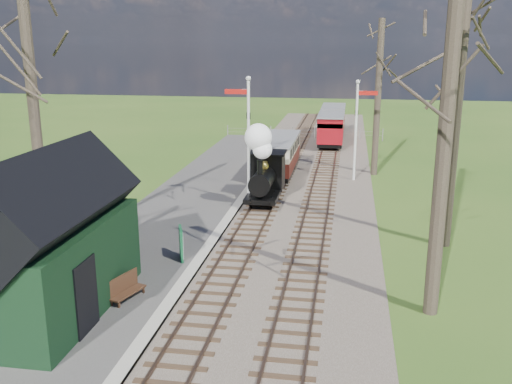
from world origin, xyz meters
TOP-DOWN VIEW (x-y plane):
  - distant_hills at (1.40, 64.38)m, footprint 114.40×48.00m
  - ballast_bed at (1.30, 22.00)m, footprint 8.00×60.00m
  - track_near at (0.00, 22.00)m, footprint 1.60×60.00m
  - track_far at (2.60, 22.00)m, footprint 1.60×60.00m
  - platform at (-3.50, 14.00)m, footprint 5.00×44.00m
  - coping_strip at (-1.20, 14.00)m, footprint 0.40×44.00m
  - station_shed at (-4.30, 4.00)m, footprint 3.25×6.30m
  - semaphore_near at (-0.77, 16.00)m, footprint 1.22×0.24m
  - semaphore_far at (4.37, 22.00)m, footprint 1.22×0.24m
  - bare_trees at (1.33, 10.10)m, footprint 15.51×22.39m
  - fence_line at (0.30, 36.00)m, footprint 12.60×0.08m
  - locomotive at (-0.01, 16.40)m, footprint 1.59×3.71m
  - coach at (0.00, 22.46)m, footprint 1.86×6.36m
  - red_carriage_a at (2.60, 32.53)m, footprint 1.92×4.75m
  - red_carriage_b at (2.60, 38.03)m, footprint 1.92×4.75m
  - sign_board at (-1.81, 8.44)m, footprint 0.36×0.78m
  - bench at (-2.57, 5.04)m, footprint 0.78×1.38m
  - person at (-3.22, 2.75)m, footprint 0.42×0.53m

SIDE VIEW (x-z plane):
  - distant_hills at x=1.40m, z-range -27.22..-5.20m
  - ballast_bed at x=1.30m, z-range 0.00..0.10m
  - track_near at x=0.00m, z-range 0.02..0.17m
  - track_far at x=2.60m, z-range 0.02..0.17m
  - platform at x=-3.50m, z-range 0.00..0.20m
  - coping_strip at x=-1.20m, z-range 0.00..0.21m
  - fence_line at x=0.30m, z-range 0.05..1.05m
  - bench at x=-2.57m, z-range 0.18..0.93m
  - sign_board at x=-1.81m, z-range 0.20..1.38m
  - person at x=-3.22m, z-range 0.20..1.49m
  - coach at x=0.00m, z-range 0.39..2.34m
  - red_carriage_a at x=2.60m, z-range 0.40..2.41m
  - red_carriage_b at x=2.60m, z-range 0.40..2.41m
  - locomotive at x=-0.01m, z-range -0.13..3.85m
  - station_shed at x=-4.30m, z-range -0.12..4.66m
  - semaphore_far at x=4.37m, z-range 0.49..6.21m
  - semaphore_near at x=-0.77m, z-range 0.51..6.73m
  - bare_trees at x=1.33m, z-range -0.79..11.21m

